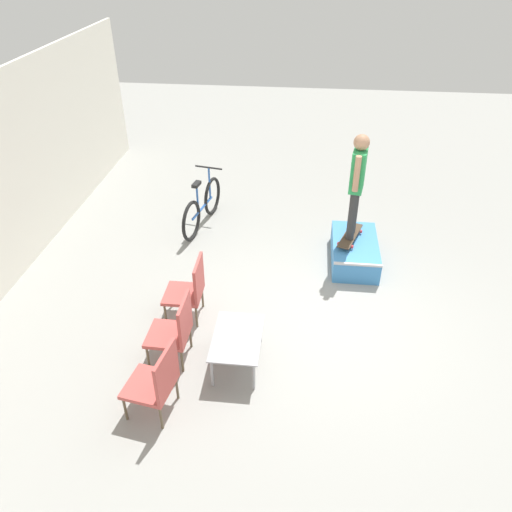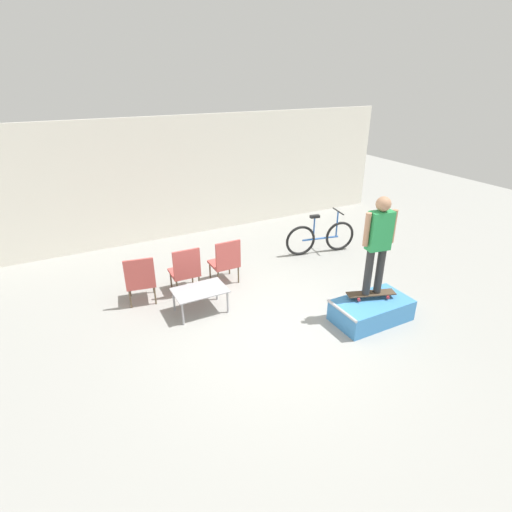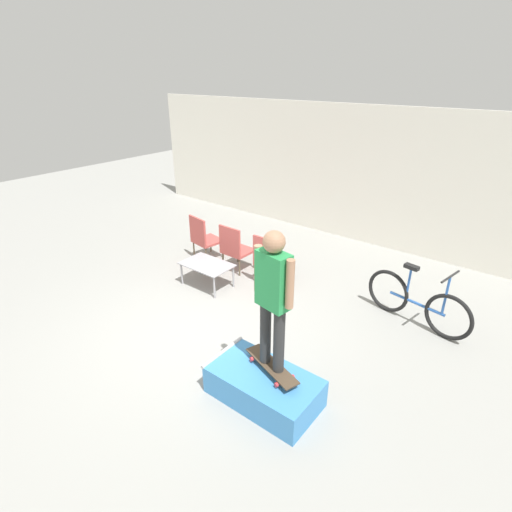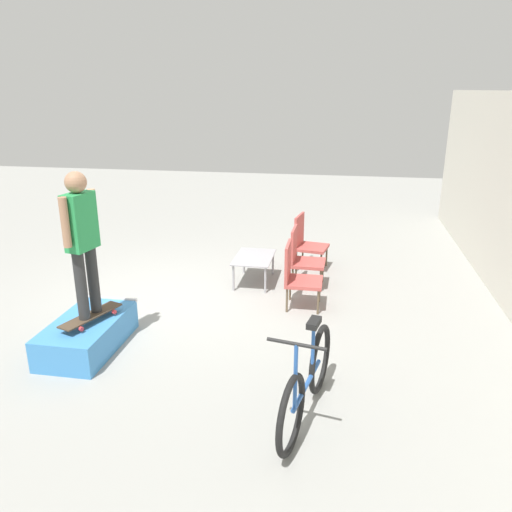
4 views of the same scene
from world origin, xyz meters
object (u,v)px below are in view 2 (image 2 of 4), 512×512
object	(u,v)px
patio_chair_right	(226,260)
bicycle	(321,237)
patio_chair_center	(185,269)
coffee_table	(200,292)
patio_chair_left	(140,279)
skateboard_on_ramp	(371,294)
person_skater	(379,239)
skate_ramp_box	(371,310)

from	to	relation	value
patio_chair_right	bicycle	world-z (taller)	bicycle
patio_chair_center	bicycle	xyz separation A→B (m)	(3.41, 0.35, -0.12)
coffee_table	patio_chair_left	world-z (taller)	patio_chair_left
skateboard_on_ramp	patio_chair_left	distance (m)	4.10
person_skater	coffee_table	distance (m)	3.16
skateboard_on_ramp	bicycle	xyz separation A→B (m)	(0.86, 2.64, -0.08)
patio_chair_left	patio_chair_center	xyz separation A→B (m)	(0.85, -0.00, 0.00)
bicycle	patio_chair_center	bearing A→B (deg)	-163.10
bicycle	patio_chair_left	bearing A→B (deg)	-164.26
skate_ramp_box	patio_chair_left	bearing A→B (deg)	144.61
skate_ramp_box	patio_chair_center	xyz separation A→B (m)	(-2.51, 2.39, 0.31)
patio_chair_center	bicycle	bearing A→B (deg)	-172.97
skateboard_on_ramp	coffee_table	bearing A→B (deg)	168.31
skateboard_on_ramp	coffee_table	xyz separation A→B (m)	(-2.55, 1.51, -0.06)
skate_ramp_box	coffee_table	bearing A→B (deg)	147.37
skateboard_on_ramp	person_skater	bearing A→B (deg)	-161.03
skateboard_on_ramp	patio_chair_right	size ratio (longest dim) A/B	0.90
patio_chair_center	skateboard_on_ramp	bearing A→B (deg)	139.35
patio_chair_right	bicycle	xyz separation A→B (m)	(2.58, 0.35, -0.12)
person_skater	bicycle	xyz separation A→B (m)	(0.86, 2.64, -1.09)
patio_chair_left	patio_chair_center	bearing A→B (deg)	-170.27
patio_chair_right	patio_chair_left	bearing A→B (deg)	-0.54
skate_ramp_box	coffee_table	xyz separation A→B (m)	(-2.51, 1.61, 0.21)
skate_ramp_box	bicycle	world-z (taller)	bicycle
skateboard_on_ramp	patio_chair_left	world-z (taller)	patio_chair_left
person_skater	coffee_table	size ratio (longest dim) A/B	1.84
coffee_table	skate_ramp_box	bearing A→B (deg)	-32.63
skateboard_on_ramp	patio_chair_left	size ratio (longest dim) A/B	0.90
skate_ramp_box	patio_chair_left	distance (m)	4.14
skate_ramp_box	patio_chair_center	bearing A→B (deg)	136.47
patio_chair_center	patio_chair_right	size ratio (longest dim) A/B	1.00
patio_chair_center	bicycle	distance (m)	3.43
person_skater	coffee_table	bearing A→B (deg)	159.05
patio_chair_left	skate_ramp_box	bearing A→B (deg)	154.45
coffee_table	bicycle	distance (m)	3.59
skate_ramp_box	person_skater	world-z (taller)	person_skater
patio_chair_left	patio_chair_center	world-z (taller)	same
patio_chair_left	patio_chair_center	distance (m)	0.85
bicycle	coffee_table	bearing A→B (deg)	-150.62
coffee_table	patio_chair_right	bearing A→B (deg)	43.02
skate_ramp_box	patio_chair_center	size ratio (longest dim) A/B	1.42
coffee_table	patio_chair_center	size ratio (longest dim) A/B	0.97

